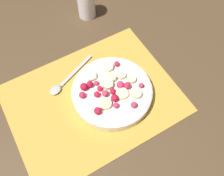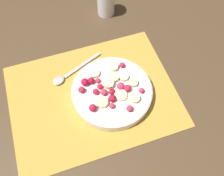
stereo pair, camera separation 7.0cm
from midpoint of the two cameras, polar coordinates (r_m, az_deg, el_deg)
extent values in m
plane|color=#4C3823|center=(0.73, -1.69, -2.06)|extent=(3.00, 3.00, 0.00)
cube|color=gold|center=(0.73, -1.69, -1.95)|extent=(0.48, 0.36, 0.01)
cylinder|color=white|center=(0.72, 2.77, -1.14)|extent=(0.23, 0.23, 0.03)
torus|color=white|center=(0.71, 2.81, -0.77)|extent=(0.23, 0.23, 0.01)
cylinder|color=white|center=(0.71, 2.82, -0.59)|extent=(0.21, 0.21, 0.00)
cylinder|color=#F4EAB7|center=(0.73, -1.30, 3.19)|extent=(0.03, 0.03, 0.01)
cylinder|color=beige|center=(0.69, 4.89, -1.94)|extent=(0.05, 0.05, 0.01)
cylinder|color=beige|center=(0.69, 8.05, -2.56)|extent=(0.04, 0.04, 0.01)
cylinder|color=beige|center=(0.70, 2.13, 0.53)|extent=(0.04, 0.04, 0.01)
cylinder|color=beige|center=(0.71, 7.67, 0.95)|extent=(0.03, 0.03, 0.01)
cylinder|color=beige|center=(0.72, 3.17, 2.15)|extent=(0.04, 0.04, 0.01)
cylinder|color=#F4EAB7|center=(0.74, 2.86, 4.64)|extent=(0.05, 0.05, 0.01)
cylinder|color=#F4EAB7|center=(0.72, 5.49, 2.25)|extent=(0.04, 0.04, 0.01)
cylinder|color=beige|center=(0.68, 0.65, -3.59)|extent=(0.04, 0.04, 0.01)
sphere|color=#DB3356|center=(0.67, 7.03, -4.93)|extent=(0.02, 0.02, 0.02)
sphere|color=#DB3356|center=(0.71, -0.46, 1.48)|extent=(0.01, 0.01, 0.01)
sphere|color=#DB3356|center=(0.70, 9.60, -0.81)|extent=(0.02, 0.02, 0.02)
sphere|color=red|center=(0.69, -0.87, -1.09)|extent=(0.02, 0.02, 0.02)
sphere|color=#B21433|center=(0.69, 2.91, -1.08)|extent=(0.02, 0.02, 0.02)
sphere|color=#DB3356|center=(0.70, 4.87, 0.19)|extent=(0.02, 0.02, 0.02)
sphere|color=red|center=(0.67, -1.45, -4.82)|extent=(0.02, 0.02, 0.02)
sphere|color=#D12347|center=(0.70, 6.38, -0.30)|extent=(0.02, 0.02, 0.02)
sphere|color=#DB3356|center=(0.67, 2.95, -4.33)|extent=(0.02, 0.02, 0.02)
sphere|color=#D12347|center=(0.69, -4.16, -0.65)|extent=(0.02, 0.02, 0.02)
sphere|color=red|center=(0.70, 0.06, 0.12)|extent=(0.02, 0.02, 0.02)
sphere|color=#B21433|center=(0.70, -3.43, 1.13)|extent=(0.02, 0.02, 0.02)
sphere|color=#D12347|center=(0.74, 5.03, 5.03)|extent=(0.02, 0.02, 0.02)
sphere|color=#B21433|center=(0.71, -2.01, 1.47)|extent=(0.02, 0.02, 0.02)
sphere|color=#DB3356|center=(0.69, 1.06, -1.22)|extent=(0.02, 0.02, 0.02)
sphere|color=#B21433|center=(0.68, 3.00, -2.61)|extent=(0.02, 0.02, 0.02)
cube|color=#B2B2B7|center=(0.78, -4.51, 5.00)|extent=(0.13, 0.06, 0.00)
ellipsoid|color=#B2B2B7|center=(0.76, -9.58, 1.50)|extent=(0.04, 0.04, 0.01)
cylinder|color=white|center=(0.91, 0.89, 18.82)|extent=(0.06, 0.06, 0.09)
camera|label=1|loc=(0.03, -87.13, 4.94)|focal=40.00mm
camera|label=2|loc=(0.03, 92.87, -4.94)|focal=40.00mm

